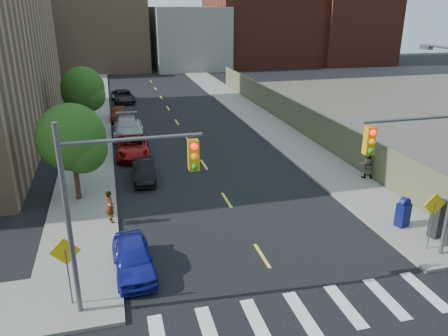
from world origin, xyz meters
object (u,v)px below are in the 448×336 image
pedestrian_east (367,164)px  parked_car_red (133,147)px  parked_car_maroon (118,114)px  payphone (437,219)px  parked_car_blue (133,258)px  mailbox (403,212)px  parked_car_grey (123,96)px  parked_car_silver (127,127)px  parked_car_black (144,171)px  pedestrian_west (110,206)px  parked_car_white (133,129)px

pedestrian_east → parked_car_red: bearing=-11.3°
parked_car_maroon → payphone: size_ratio=2.01×
parked_car_blue → mailbox: mailbox is taller
parked_car_blue → mailbox: bearing=-0.9°
parked_car_grey → parked_car_silver: bearing=-96.5°
parked_car_black → parked_car_red: parked_car_red is taller
parked_car_blue → parked_car_grey: (1.07, 34.29, 0.01)m
parked_car_black → parked_car_grey: parked_car_grey is taller
payphone → parked_car_silver: bearing=103.8°
pedestrian_west → pedestrian_east: bearing=-104.2°
parked_car_maroon → pedestrian_west: (-1.07, -21.59, 0.36)m
parked_car_red → pedestrian_west: size_ratio=3.01×
parked_car_black → parked_car_grey: bearing=93.0°
parked_car_silver → parked_car_red: bearing=-85.9°
parked_car_grey → mailbox: size_ratio=3.21×
parked_car_maroon → payphone: payphone is taller
payphone → parked_car_black: bearing=121.2°
parked_car_black → mailbox: mailbox is taller
parked_car_blue → pedestrian_east: pedestrian_east is taller
parked_car_grey → pedestrian_west: (-1.87, -29.78, 0.31)m
parked_car_maroon → mailbox: bearing=-61.0°
parked_car_grey → pedestrian_west: 29.84m
parked_car_maroon → pedestrian_west: pedestrian_west is taller
parked_car_black → pedestrian_west: 5.92m
pedestrian_west → pedestrian_east: (15.50, 2.08, 0.06)m
mailbox → pedestrian_east: pedestrian_east is taller
parked_car_maroon → mailbox: 28.58m
parked_car_black → parked_car_red: size_ratio=0.77×
pedestrian_west → pedestrian_east: 15.64m
parked_car_silver → parked_car_white: 0.55m
parked_car_silver → pedestrian_east: size_ratio=3.04×
parked_car_black → payphone: 16.54m
parked_car_blue → parked_car_silver: parked_car_silver is taller
pedestrian_west → mailbox: bearing=-128.2°
mailbox → parked_car_maroon: bearing=98.9°
parked_car_black → parked_car_maroon: bearing=96.1°
parked_car_black → mailbox: bearing=-37.0°
mailbox → parked_car_silver: bearing=104.1°
parked_car_white → parked_car_red: bearing=-90.1°
payphone → parked_car_white: bearing=103.2°
parked_car_black → parked_car_maroon: (-1.03, 16.07, -0.02)m
mailbox → payphone: bearing=-75.6°
parked_car_blue → parked_car_grey: 34.31m
parked_car_blue → pedestrian_east: size_ratio=2.18×
parked_car_blue → pedestrian_east: (14.70, 6.59, 0.38)m
parked_car_maroon → pedestrian_east: 24.27m
parked_car_blue → parked_car_black: size_ratio=1.01×
payphone → pedestrian_east: payphone is taller
parked_car_blue → pedestrian_west: bearing=97.1°
mailbox → parked_car_red: bearing=112.2°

